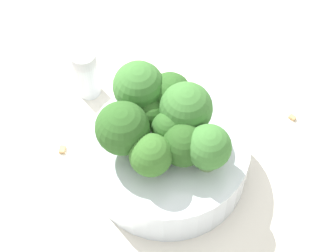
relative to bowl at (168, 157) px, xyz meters
name	(u,v)px	position (x,y,z in m)	size (l,w,h in m)	color
ground_plane	(168,169)	(0.00, 0.00, -0.03)	(3.00, 3.00, 0.00)	silver
bowl	(168,157)	(0.00, 0.00, 0.00)	(0.18, 0.18, 0.05)	silver
broccoli_floret_0	(186,109)	(-0.02, 0.02, 0.06)	(0.06, 0.06, 0.07)	#8EB770
broccoli_floret_1	(183,146)	(0.02, 0.01, 0.05)	(0.05, 0.05, 0.05)	#8EB770
broccoli_floret_2	(164,130)	(0.00, 0.00, 0.05)	(0.03, 0.03, 0.05)	#8EB770
broccoli_floret_3	(139,87)	(-0.05, -0.02, 0.06)	(0.06, 0.06, 0.07)	#7A9E5B
broccoli_floret_4	(122,126)	(0.00, -0.05, 0.07)	(0.06, 0.06, 0.07)	#8EB770
broccoli_floret_5	(151,156)	(0.03, -0.02, 0.06)	(0.04, 0.04, 0.05)	#8EB770
broccoli_floret_6	(209,148)	(0.03, 0.04, 0.06)	(0.05, 0.05, 0.06)	#84AD66
broccoli_floret_7	(152,114)	(-0.02, -0.01, 0.05)	(0.03, 0.03, 0.04)	#8EB770
broccoli_floret_8	(170,94)	(-0.04, 0.01, 0.05)	(0.05, 0.05, 0.05)	#8EB770
pepper_shaker	(86,73)	(-0.13, -0.08, 0.01)	(0.03, 0.03, 0.07)	silver
almond_crumb_0	(293,117)	(-0.05, 0.16, -0.02)	(0.01, 0.01, 0.01)	tan
almond_crumb_2	(62,149)	(-0.04, -0.12, -0.02)	(0.01, 0.01, 0.01)	tan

